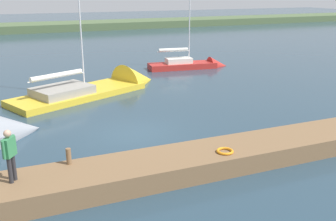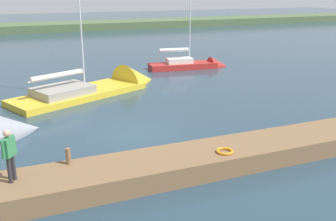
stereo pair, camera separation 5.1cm
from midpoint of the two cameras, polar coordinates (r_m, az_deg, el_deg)
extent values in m
plane|color=#263D4C|center=(18.94, -5.00, -3.50)|extent=(200.00, 200.00, 0.00)
cube|color=#4C603D|center=(69.13, -18.48, 11.03)|extent=(180.00, 8.00, 2.40)
cube|color=brown|center=(14.80, 0.50, -8.07)|extent=(24.45, 2.28, 0.77)
cylinder|color=brown|center=(14.35, -14.48, -6.52)|extent=(0.18, 0.18, 0.59)
torus|color=orange|center=(15.09, 8.26, -5.92)|extent=(0.66, 0.66, 0.10)
cube|color=gold|center=(26.01, -12.95, 2.07)|extent=(9.43, 6.49, 0.71)
cone|color=gold|center=(29.17, -4.45, 4.13)|extent=(3.73, 3.88, 3.02)
cube|color=gray|center=(25.22, -15.31, 2.84)|extent=(4.12, 3.66, 0.51)
cylinder|color=silver|center=(24.87, -16.04, 4.72)|extent=(3.59, 1.70, 0.08)
cylinder|color=silver|center=(24.85, -16.06, 4.99)|extent=(3.33, 1.75, 0.31)
cube|color=#B22823|center=(34.46, 2.06, 6.22)|extent=(6.09, 2.46, 0.96)
cone|color=#B22823|center=(35.65, 7.31, 6.47)|extent=(1.80, 1.96, 1.79)
cube|color=silver|center=(34.23, 1.55, 7.35)|extent=(2.36, 1.45, 0.45)
cylinder|color=silver|center=(34.10, 3.13, 12.77)|extent=(0.10, 0.10, 6.92)
cylinder|color=silver|center=(33.95, 0.75, 8.70)|extent=(2.84, 0.40, 0.08)
cylinder|color=silver|center=(33.93, 0.76, 8.90)|extent=(2.58, 0.58, 0.29)
cone|color=gray|center=(20.16, -21.56, -3.14)|extent=(3.16, 3.33, 2.68)
cylinder|color=#28282D|center=(13.71, -21.80, -7.77)|extent=(0.14, 0.14, 0.89)
cylinder|color=#28282D|center=(13.55, -22.28, -8.13)|extent=(0.14, 0.14, 0.89)
cube|color=#337F4C|center=(13.34, -22.41, -5.00)|extent=(0.45, 0.52, 0.63)
sphere|color=tan|center=(13.18, -22.64, -3.14)|extent=(0.24, 0.24, 0.24)
cylinder|color=#337F4C|center=(13.55, -21.76, -4.50)|extent=(0.09, 0.09, 0.60)
cylinder|color=#337F4C|center=(13.11, -23.09, -5.40)|extent=(0.09, 0.09, 0.60)
camera|label=1|loc=(0.03, -90.08, -0.02)|focal=41.51mm
camera|label=2|loc=(0.03, 89.92, 0.02)|focal=41.51mm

